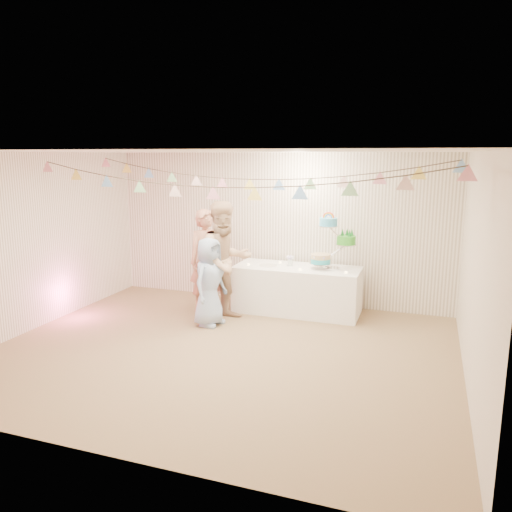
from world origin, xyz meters
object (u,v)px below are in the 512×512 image
(table, at_px, (297,290))
(cake_stand, at_px, (332,244))
(person_adult_a, at_px, (207,261))
(person_adult_b, at_px, (225,262))
(person_child, at_px, (209,282))

(table, relative_size, cake_stand, 2.39)
(person_adult_a, height_order, person_adult_b, person_adult_b)
(table, height_order, person_child, person_child)
(person_child, bearing_deg, cake_stand, -45.83)
(cake_stand, bearing_deg, person_adult_a, -165.91)
(cake_stand, bearing_deg, person_adult_b, -152.48)
(table, xyz_separation_m, cake_stand, (0.55, 0.05, 0.79))
(person_adult_b, height_order, person_child, person_adult_b)
(cake_stand, height_order, person_adult_b, person_adult_b)
(person_adult_a, relative_size, person_adult_b, 0.91)
(table, distance_m, cake_stand, 0.97)
(person_adult_a, xyz_separation_m, person_child, (0.31, -0.61, -0.18))
(person_child, bearing_deg, person_adult_b, -12.60)
(cake_stand, bearing_deg, table, -174.81)
(cake_stand, bearing_deg, person_child, -146.17)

